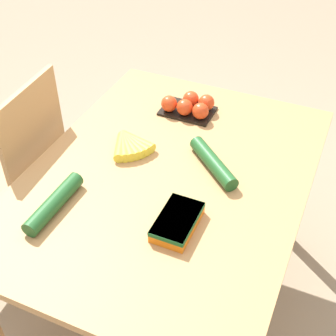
% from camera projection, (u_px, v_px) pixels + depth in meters
% --- Properties ---
extents(ground_plane, '(12.00, 12.00, 0.00)m').
position_uv_depth(ground_plane, '(168.00, 299.00, 2.16)').
color(ground_plane, gray).
extents(dining_table, '(1.29, 0.96, 0.76)m').
position_uv_depth(dining_table, '(168.00, 195.00, 1.73)').
color(dining_table, '#B27F4C').
rests_on(dining_table, ground_plane).
extents(chair, '(0.44, 0.43, 0.99)m').
position_uv_depth(chair, '(22.00, 182.00, 2.02)').
color(chair, tan).
rests_on(chair, ground_plane).
extents(banana_bunch, '(0.16, 0.17, 0.04)m').
position_uv_depth(banana_bunch, '(129.00, 145.00, 1.77)').
color(banana_bunch, brown).
rests_on(banana_bunch, dining_table).
extents(tomato_pack, '(0.15, 0.22, 0.08)m').
position_uv_depth(tomato_pack, '(190.00, 106.00, 1.94)').
color(tomato_pack, black).
rests_on(tomato_pack, dining_table).
extents(carrot_bag, '(0.19, 0.11, 0.04)m').
position_uv_depth(carrot_bag, '(177.00, 221.00, 1.46)').
color(carrot_bag, orange).
rests_on(carrot_bag, dining_table).
extents(cucumber_near, '(0.22, 0.24, 0.05)m').
position_uv_depth(cucumber_near, '(213.00, 163.00, 1.68)').
color(cucumber_near, '#1E5123').
rests_on(cucumber_near, dining_table).
extents(cucumber_far, '(0.27, 0.06, 0.05)m').
position_uv_depth(cucumber_far, '(54.00, 203.00, 1.52)').
color(cucumber_far, '#1E5123').
rests_on(cucumber_far, dining_table).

